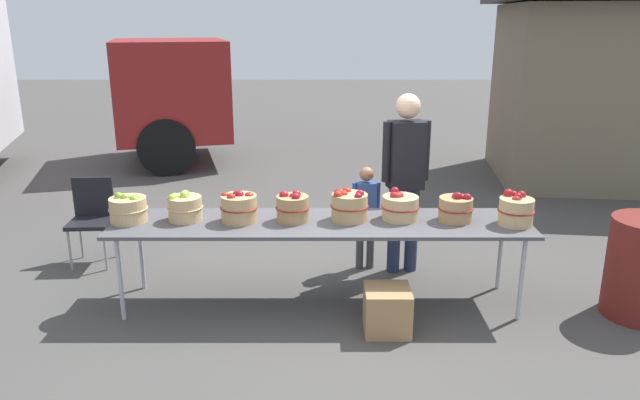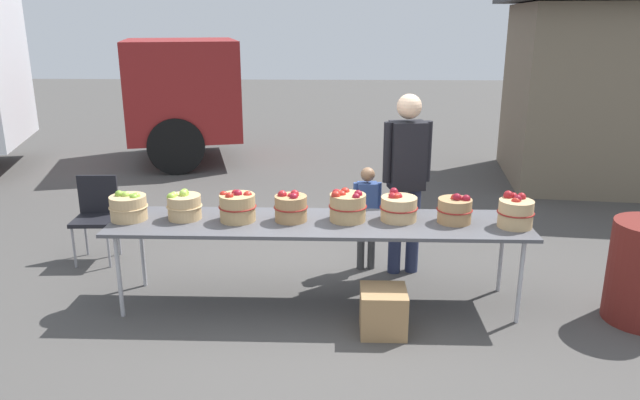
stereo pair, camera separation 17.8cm
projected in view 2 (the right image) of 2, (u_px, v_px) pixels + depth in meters
ground_plane at (319, 303)px, 5.27m from camera, size 40.00×40.00×0.00m
market_table at (319, 225)px, 5.06m from camera, size 3.50×0.76×0.75m
apple_basket_green_0 at (129, 207)px, 5.08m from camera, size 0.32×0.32×0.25m
apple_basket_green_1 at (184, 206)px, 5.10m from camera, size 0.30×0.30×0.26m
apple_basket_red_0 at (237, 207)px, 5.05m from camera, size 0.32×0.32×0.27m
apple_basket_red_1 at (291, 207)px, 5.05m from camera, size 0.29×0.29×0.27m
apple_basket_red_2 at (347, 206)px, 5.05m from camera, size 0.32×0.32×0.27m
apple_basket_red_3 at (399, 208)px, 5.06m from camera, size 0.32×0.32×0.26m
apple_basket_red_4 at (455, 210)px, 5.01m from camera, size 0.30×0.30×0.26m
apple_basket_red_5 at (516, 212)px, 4.90m from camera, size 0.30×0.30×0.28m
vendor_adult at (407, 171)px, 5.63m from camera, size 0.45×0.28×1.74m
child_customer at (367, 210)px, 5.82m from camera, size 0.27×0.15×1.03m
food_kiosk at (620, 90)px, 8.85m from camera, size 3.81×3.28×2.74m
folding_chair at (96, 212)px, 6.10m from camera, size 0.42×0.42×0.86m
produce_crate at (383, 311)px, 4.73m from camera, size 0.36×0.36×0.36m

